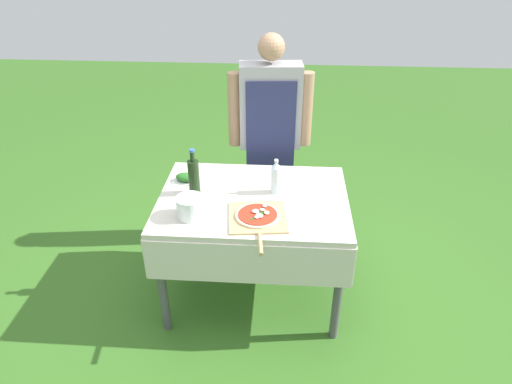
{
  "coord_description": "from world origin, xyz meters",
  "views": [
    {
      "loc": [
        0.18,
        -2.46,
        2.32
      ],
      "look_at": [
        0.02,
        0.0,
        0.83
      ],
      "focal_mm": 32.0,
      "sensor_mm": 36.0,
      "label": 1
    }
  ],
  "objects_px": {
    "mixing_tub": "(190,207)",
    "pizza_on_peel": "(258,217)",
    "water_bottle": "(276,177)",
    "person_cook": "(270,126)",
    "oil_bottle": "(194,176)",
    "prep_table": "(253,211)",
    "herb_container": "(186,178)"
  },
  "relations": [
    {
      "from": "person_cook",
      "to": "pizza_on_peel",
      "type": "relative_size",
      "value": 3.08
    },
    {
      "from": "herb_container",
      "to": "person_cook",
      "type": "bearing_deg",
      "value": 45.06
    },
    {
      "from": "prep_table",
      "to": "person_cook",
      "type": "height_order",
      "value": "person_cook"
    },
    {
      "from": "person_cook",
      "to": "oil_bottle",
      "type": "distance_m",
      "value": 0.83
    },
    {
      "from": "prep_table",
      "to": "oil_bottle",
      "type": "height_order",
      "value": "oil_bottle"
    },
    {
      "from": "herb_container",
      "to": "mixing_tub",
      "type": "distance_m",
      "value": 0.43
    },
    {
      "from": "prep_table",
      "to": "person_cook",
      "type": "xyz_separation_m",
      "value": [
        0.07,
        0.72,
        0.29
      ]
    },
    {
      "from": "person_cook",
      "to": "mixing_tub",
      "type": "height_order",
      "value": "person_cook"
    },
    {
      "from": "water_bottle",
      "to": "mixing_tub",
      "type": "xyz_separation_m",
      "value": [
        -0.49,
        -0.31,
        -0.05
      ]
    },
    {
      "from": "person_cook",
      "to": "herb_container",
      "type": "distance_m",
      "value": 0.78
    },
    {
      "from": "pizza_on_peel",
      "to": "mixing_tub",
      "type": "relative_size",
      "value": 3.21
    },
    {
      "from": "pizza_on_peel",
      "to": "oil_bottle",
      "type": "height_order",
      "value": "oil_bottle"
    },
    {
      "from": "pizza_on_peel",
      "to": "oil_bottle",
      "type": "relative_size",
      "value": 1.72
    },
    {
      "from": "pizza_on_peel",
      "to": "water_bottle",
      "type": "bearing_deg",
      "value": 66.7
    },
    {
      "from": "pizza_on_peel",
      "to": "mixing_tub",
      "type": "bearing_deg",
      "value": 172.82
    },
    {
      "from": "water_bottle",
      "to": "herb_container",
      "type": "bearing_deg",
      "value": 170.35
    },
    {
      "from": "pizza_on_peel",
      "to": "oil_bottle",
      "type": "bearing_deg",
      "value": 141.12
    },
    {
      "from": "herb_container",
      "to": "pizza_on_peel",
      "type": "bearing_deg",
      "value": -39.37
    },
    {
      "from": "prep_table",
      "to": "oil_bottle",
      "type": "xyz_separation_m",
      "value": [
        -0.38,
        0.03,
        0.23
      ]
    },
    {
      "from": "water_bottle",
      "to": "prep_table",
      "type": "bearing_deg",
      "value": -151.98
    },
    {
      "from": "water_bottle",
      "to": "mixing_tub",
      "type": "bearing_deg",
      "value": -147.77
    },
    {
      "from": "pizza_on_peel",
      "to": "water_bottle",
      "type": "height_order",
      "value": "water_bottle"
    },
    {
      "from": "oil_bottle",
      "to": "herb_container",
      "type": "bearing_deg",
      "value": 119.95
    },
    {
      "from": "herb_container",
      "to": "mixing_tub",
      "type": "height_order",
      "value": "mixing_tub"
    },
    {
      "from": "oil_bottle",
      "to": "herb_container",
      "type": "relative_size",
      "value": 1.7
    },
    {
      "from": "oil_bottle",
      "to": "water_bottle",
      "type": "distance_m",
      "value": 0.52
    },
    {
      "from": "prep_table",
      "to": "herb_container",
      "type": "relative_size",
      "value": 6.62
    },
    {
      "from": "mixing_tub",
      "to": "herb_container",
      "type": "bearing_deg",
      "value": 105.04
    },
    {
      "from": "prep_table",
      "to": "mixing_tub",
      "type": "relative_size",
      "value": 7.28
    },
    {
      "from": "water_bottle",
      "to": "person_cook",
      "type": "bearing_deg",
      "value": 95.73
    },
    {
      "from": "mixing_tub",
      "to": "pizza_on_peel",
      "type": "bearing_deg",
      "value": -0.62
    },
    {
      "from": "person_cook",
      "to": "mixing_tub",
      "type": "distance_m",
      "value": 1.06
    }
  ]
}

